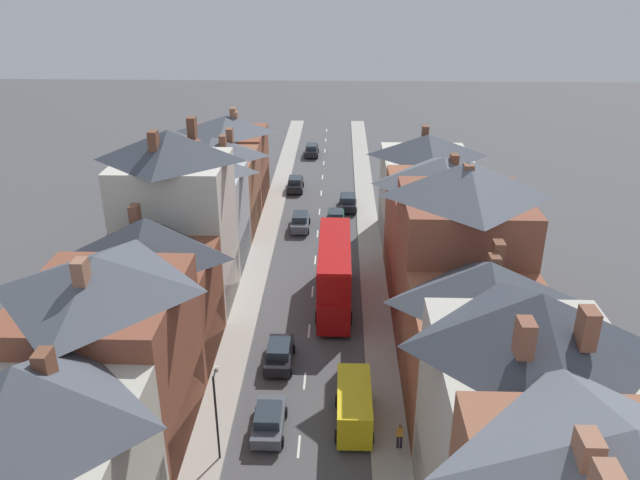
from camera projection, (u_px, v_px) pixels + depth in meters
name	position (u px, v px, depth m)	size (l,w,h in m)	color
pavement_left	(262.00, 249.00, 58.79)	(2.20, 104.00, 0.14)	#A8A399
pavement_right	(370.00, 251.00, 58.49)	(2.20, 104.00, 0.14)	#A8A399
centre_line_dashes	(315.00, 260.00, 56.84)	(0.14, 97.80, 0.01)	silver
terrace_row_left	(154.00, 279.00, 41.49)	(8.00, 66.57, 14.42)	brown
terrace_row_right	(481.00, 328.00, 35.20)	(8.00, 59.38, 13.64)	#A36042
double_decker_bus_lead	(334.00, 272.00, 48.44)	(2.74, 10.80, 5.30)	#B70F0F
car_near_blue	(269.00, 420.00, 35.79)	(1.90, 4.01, 1.57)	#4C515B
car_near_silver	(295.00, 184.00, 73.76)	(1.90, 4.15, 1.69)	black
car_parked_left_a	(336.00, 218.00, 63.89)	(1.90, 3.94, 1.67)	#144728
car_parked_right_a	(348.00, 202.00, 68.25)	(1.90, 4.40, 1.67)	black
car_mid_black	(279.00, 354.00, 41.80)	(1.90, 4.10, 1.64)	black
car_parked_left_b	(312.00, 150.00, 87.13)	(1.90, 4.53, 1.67)	black
car_mid_white	(300.00, 221.00, 63.14)	(1.90, 4.54, 1.70)	#4C515B
delivery_van	(354.00, 405.00, 36.18)	(2.20, 5.20, 2.41)	yellow
pedestrian_mid_left	(400.00, 435.00, 34.32)	(0.36, 0.22, 1.61)	#23232D
street_lamp	(216.00, 410.00, 32.84)	(0.20, 1.12, 5.50)	black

